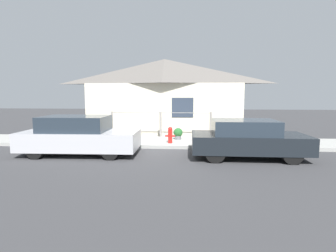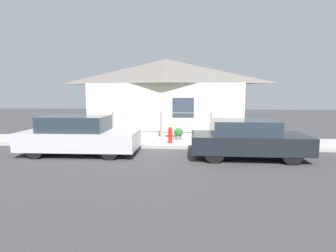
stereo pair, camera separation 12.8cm
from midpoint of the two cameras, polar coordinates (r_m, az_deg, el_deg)
ground_plane at (r=10.66m, az=-2.61°, el=-4.97°), size 60.00×60.00×0.00m
sidewalk at (r=11.77m, az=-1.81°, el=-3.50°), size 24.00×2.30×0.14m
house at (r=14.51m, az=-0.34°, el=11.01°), size 8.62×2.23×4.11m
fence at (r=12.64m, az=-1.24°, el=0.63°), size 4.90×0.10×1.23m
car_left at (r=10.08m, az=-18.42°, el=-1.97°), size 4.23×1.91×1.41m
car_right at (r=9.41m, az=17.16°, el=-2.68°), size 3.87×1.82×1.32m
fire_hydrant at (r=11.04m, az=0.82°, el=-1.90°), size 0.42×0.19×0.69m
potted_plant_near_hydrant at (r=11.96m, az=2.58°, el=-1.60°), size 0.41×0.41×0.53m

